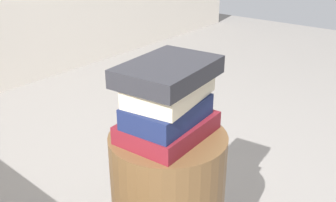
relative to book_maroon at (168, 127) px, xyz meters
name	(u,v)px	position (x,y,z in m)	size (l,w,h in m)	color
book_maroon	(168,127)	(0.00, 0.00, 0.00)	(0.27, 0.20, 0.05)	maroon
book_navy	(167,111)	(-0.01, -0.01, 0.06)	(0.25, 0.16, 0.06)	#19234C
book_cream	(169,90)	(0.01, 0.00, 0.12)	(0.26, 0.17, 0.06)	beige
book_charcoal	(168,71)	(0.01, 0.00, 0.17)	(0.29, 0.20, 0.05)	#28282D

